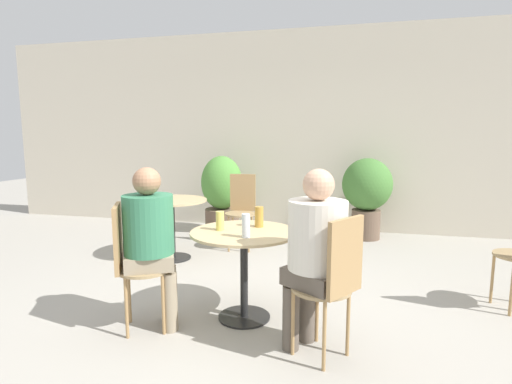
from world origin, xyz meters
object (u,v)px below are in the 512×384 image
Objects in this scene: cafe_table_far at (172,213)px; beer_glass_1 at (259,217)px; seated_person_0 at (151,234)px; potted_plant_0 at (222,192)px; bistro_chair_2 at (242,204)px; seated_person_1 at (315,246)px; bistro_chair_1 at (334,276)px; bistro_chair_0 at (130,256)px; beer_glass_2 at (220,221)px; beer_glass_0 at (246,226)px; potted_plant_1 at (367,191)px; cafe_table_near at (244,250)px.

cafe_table_far is 1.73m from beer_glass_1.
seated_person_0 is 0.85m from beer_glass_1.
seated_person_0 is at bearing -81.51° from potted_plant_0.
beer_glass_1 is at bearing -75.24° from bistro_chair_2.
seated_person_1 is 0.75m from beer_glass_1.
bistro_chair_2 is at bearing -119.11° from bistro_chair_1.
bistro_chair_0 is 1.46m from bistro_chair_1.
bistro_chair_1 is at bearing -42.50° from cafe_table_far.
beer_glass_2 is at bearing -84.33° from bistro_chair_2.
potted_plant_0 is at bearing -118.47° from seated_person_1.
seated_person_0 reaches higher than bistro_chair_2.
beer_glass_0 is 0.15× the size of potted_plant_1.
bistro_chair_0 is 0.78× the size of seated_person_0.
cafe_table_near is at bearing -90.00° from seated_person_0.
beer_glass_2 is (-0.77, 0.37, 0.05)m from seated_person_1.
bistro_chair_1 is 0.22m from seated_person_1.
beer_glass_2 reaches higher than cafe_table_near.
bistro_chair_0 reaches higher than beer_glass_0.
bistro_chair_2 is 0.84× the size of potted_plant_1.
cafe_table_far is 4.66× the size of beer_glass_0.
seated_person_1 is at bearing -61.74° from potted_plant_0.
beer_glass_1 is at bearing -109.57° from potted_plant_1.
potted_plant_0 is (-1.13, 2.85, -0.18)m from beer_glass_0.
potted_plant_0 is at bearing 119.98° from bistro_chair_2.
bistro_chair_2 is at bearing 100.64° from beer_glass_2.
cafe_table_far is at bearing -6.31° from seated_person_0.
bistro_chair_0 is at bearing -166.28° from beer_glass_0.
bistro_chair_2 is at bearing 44.80° from cafe_table_far.
beer_glass_1 is (0.02, 0.35, -0.00)m from beer_glass_0.
seated_person_1 is at bearing -116.75° from bistro_chair_0.
bistro_chair_2 is 2.27m from seated_person_0.
bistro_chair_2 is 2.60m from seated_person_1.
seated_person_1 is 1.07× the size of potted_plant_0.
cafe_table_near is 4.99× the size of beer_glass_1.
beer_glass_0 is at bearing -103.01° from bistro_chair_0.
bistro_chair_1 is at bearing -120.00° from bistro_chair_0.
beer_glass_0 is 3.12m from potted_plant_1.
seated_person_0 is 8.18× the size of beer_glass_2.
potted_plant_0 is 1.01× the size of potted_plant_1.
cafe_table_far is at bearing -140.17° from bistro_chair_2.
potted_plant_1 is (1.57, 0.84, 0.11)m from bistro_chair_2.
seated_person_0 is at bearing -90.00° from bistro_chair_0.
cafe_table_far is (-1.22, 1.30, -0.00)m from cafe_table_near.
seated_person_1 is at bearing -21.19° from beer_glass_0.
beer_glass_2 is 0.13× the size of potted_plant_0.
beer_glass_1 is 0.15× the size of potted_plant_0.
bistro_chair_0 is 5.44× the size of beer_glass_0.
seated_person_0 is 1.20m from seated_person_1.
beer_glass_1 is (1.30, -1.12, 0.23)m from cafe_table_far.
bistro_chair_1 is 1.34m from seated_person_0.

